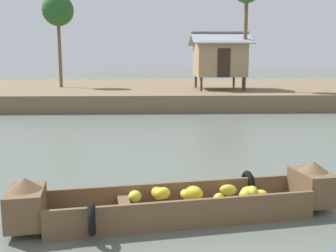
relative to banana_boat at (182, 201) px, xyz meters
The scene contains 5 objects.
ground_plane 6.09m from the banana_boat, 86.79° to the left, with size 300.00×300.00×0.00m, color #596056.
riverbank_strip 24.32m from the banana_boat, 89.20° to the left, with size 160.00×20.00×0.97m, color #756047.
banana_boat is the anchor object (origin of this frame).
stilt_house_left 19.92m from the banana_boat, 78.52° to the left, with size 3.83×4.08×3.80m.
palm_tree_far 23.76m from the banana_boat, 108.19° to the left, with size 2.20×2.20×6.53m.
Camera 1 is at (-0.87, -2.78, 2.83)m, focal length 41.38 mm.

